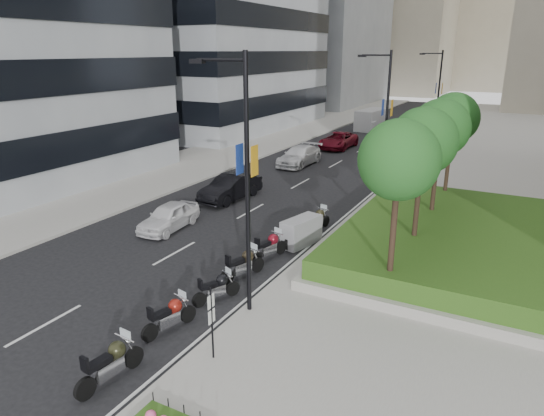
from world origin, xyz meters
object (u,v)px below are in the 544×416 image
Objects in this scene: car_c at (299,156)px; delivery_van at (371,120)px; lamp_post_1 at (384,116)px; motorcycle_3 at (243,264)px; parking_sign at (212,319)px; motorcycle_2 at (217,288)px; car_a at (169,216)px; car_b at (230,188)px; lamp_post_2 at (437,94)px; motorcycle_4 at (269,246)px; motorcycle_5 at (301,232)px; car_d at (338,140)px; motorcycle_6 at (317,220)px; motorcycle_0 at (111,363)px; motorcycle_1 at (170,315)px; lamp_post_0 at (243,175)px.

delivery_van is at bearing 92.76° from car_c.
lamp_post_1 reaches higher than motorcycle_3.
lamp_post_1 reaches higher than delivery_van.
parking_sign is 47.02m from delivery_van.
motorcycle_2 is 0.33× the size of delivery_van.
car_b reaches higher than car_a.
motorcycle_4 is (-1.45, -30.48, -4.46)m from lamp_post_2.
car_b is (-7.04, 4.70, 0.12)m from motorcycle_5.
parking_sign is 7.85m from motorcycle_4.
lamp_post_1 is 2.22× the size of car_a.
motorcycle_2 is at bearing -92.22° from lamp_post_2.
lamp_post_1 is 1.58× the size of delivery_van.
motorcycle_2 is at bearing -42.65° from car_a.
parking_sign is 12.05m from car_a.
motorcycle_5 is 24.86m from car_d.
lamp_post_2 reaches higher than motorcycle_4.
delivery_van is (-0.64, 31.71, 0.30)m from car_b.
motorcycle_3 is 1.05× the size of motorcycle_6.
lamp_post_2 reaches higher than motorcycle_5.
car_b is 10.86m from car_c.
parking_sign is 0.52× the size of car_b.
lamp_post_1 is 3.85× the size of motorcycle_0.
motorcycle_3 is at bearing -170.55° from motorcycle_6.
motorcycle_3 is at bearing -50.03° from car_b.
motorcycle_2 is (0.23, 2.44, -0.04)m from motorcycle_1.
motorcycle_5 is at bearing -94.87° from lamp_post_1.
motorcycle_5 is (0.57, 2.17, 0.07)m from motorcycle_4.
car_b is at bearing 58.27° from motorcycle_4.
lamp_post_2 is at bearing 70.90° from car_a.
lamp_post_2 is 30.84m from motorcycle_4.
car_a is (-6.34, 7.68, 0.11)m from motorcycle_1.
parking_sign is 5.79m from motorcycle_3.
motorcycle_4 is at bearing -42.08° from car_b.
lamp_post_2 reaches higher than motorcycle_1.
motorcycle_2 is (-1.35, -34.81, -4.52)m from lamp_post_2.
motorcycle_3 is 0.95× the size of motorcycle_5.
motorcycle_2 is at bearing 8.32° from motorcycle_1.
motorcycle_0 reaches higher than motorcycle_2.
motorcycle_6 is (0.38, 14.01, -0.04)m from motorcycle_0.
motorcycle_5 is at bearing 6.07° from car_a.
car_b is at bearing 53.01° from motorcycle_3.
car_d is at bearing 29.90° from motorcycle_5.
delivery_van reaches higher than car_d.
lamp_post_2 is 40.37m from motorcycle_0.
lamp_post_1 is 4.21× the size of motorcycle_6.
car_b reaches higher than car_c.
motorcycle_0 is 14.02m from motorcycle_6.
motorcycle_1 is at bearing -76.65° from delivery_van.
car_c is at bearing 96.11° from car_b.
lamp_post_0 is at bearing -129.55° from motorcycle_3.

